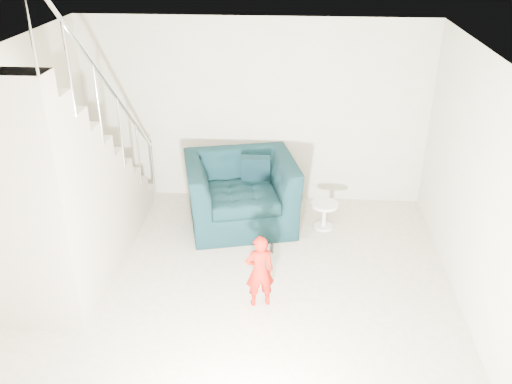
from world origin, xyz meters
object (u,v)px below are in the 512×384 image
at_px(armchair, 241,192).
at_px(side_table, 324,211).
at_px(staircase, 64,203).
at_px(toddler, 260,271).

distance_m(armchair, side_table, 1.18).
height_order(armchair, staircase, staircase).
bearing_deg(side_table, armchair, 177.49).
distance_m(toddler, staircase, 2.37).
xyz_separation_m(armchair, staircase, (-1.88, -1.36, 0.47)).
relative_size(armchair, side_table, 3.88).
distance_m(side_table, staircase, 3.38).
bearing_deg(armchair, staircase, -158.20).
bearing_deg(toddler, staircase, -26.39).
height_order(side_table, staircase, staircase).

